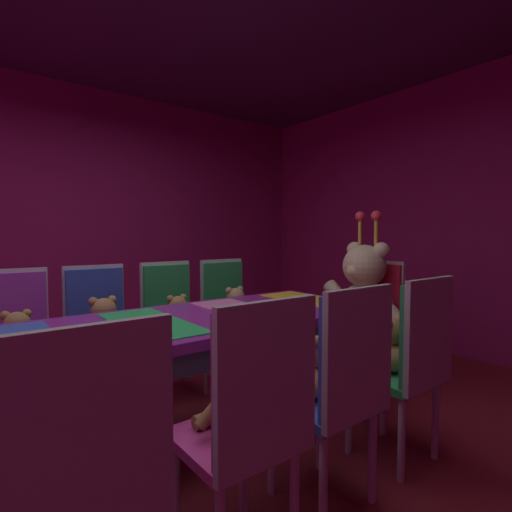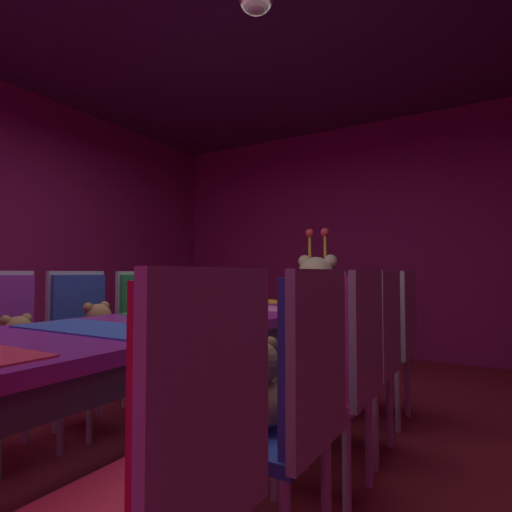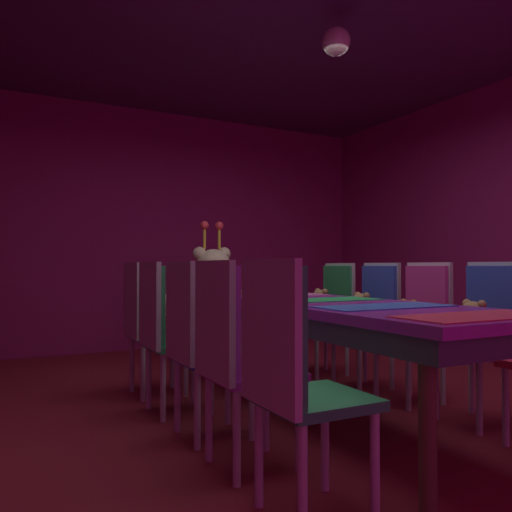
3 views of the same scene
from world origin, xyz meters
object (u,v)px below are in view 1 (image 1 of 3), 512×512
Objects in this scene: teddy_right_3 at (319,370)px; chair_right_4 at (414,353)px; chair_right_3 at (344,377)px; teddy_left_1 at (17,339)px; teddy_right_4 at (389,348)px; teddy_left_4 at (236,308)px; teddy_left_3 at (178,317)px; teddy_right_2 at (231,402)px; chair_left_4 at (226,305)px; chair_right_1 at (85,468)px; chair_left_1 at (14,332)px; teddy_right_1 at (72,448)px; king_teddy_bear at (363,291)px; chair_left_3 at (170,312)px; chair_left_2 at (98,322)px; teddy_left_2 at (104,325)px; banquet_table at (150,339)px; chair_right_2 at (254,409)px; throne_chair at (376,308)px.

teddy_right_3 is 0.57m from chair_right_4.
teddy_right_3 is (-0.14, -0.00, -0.01)m from chair_right_3.
teddy_left_1 is 0.98× the size of teddy_right_4.
teddy_left_3 is at bearing -91.74° from teddy_left_4.
teddy_right_2 is 0.29× the size of chair_right_4.
chair_left_4 is at bearing 95.09° from teddy_left_1.
teddy_right_4 is (-0.17, 1.60, -0.01)m from chair_right_1.
chair_left_1 is 1.70m from teddy_right_2.
teddy_right_1 reaches higher than teddy_right_2.
chair_right_4 is (-0.00, 0.56, 0.00)m from chair_right_3.
king_teddy_bear reaches higher than chair_left_4.
chair_left_4 and chair_right_4 have the same top height.
chair_left_3 is 0.14m from teddy_left_3.
king_teddy_bear is at bearing 58.95° from teddy_left_3.
teddy_right_2 is at bearing -17.80° from chair_left_3.
teddy_right_3 is at bearing 90.39° from teddy_right_4.
teddy_right_3 is (1.61, -0.03, -0.01)m from chair_left_3.
chair_left_2 is 3.24× the size of teddy_left_3.
chair_left_3 is at bearing -180.00° from teddy_left_3.
chair_left_2 reaches higher than teddy_right_1.
chair_right_3 is at bearing -104.56° from teddy_right_2.
king_teddy_bear reaches higher than teddy_right_1.
teddy_left_2 is 0.55m from teddy_left_3.
teddy_left_2 is at bearing 88.93° from teddy_left_1.
teddy_right_3 is (1.44, 0.52, -0.02)m from teddy_left_2.
chair_right_2 reaches higher than banquet_table.
king_teddy_bear reaches higher than chair_right_3.
chair_left_4 and chair_right_2 have the same top height.
chair_left_1 is 1.06× the size of king_teddy_bear.
teddy_right_4 is (-0.02, 1.60, 0.00)m from teddy_right_1.
teddy_left_1 is 2.56m from throne_chair.
teddy_left_2 is 1.46m from teddy_right_2.
banquet_table is 2.83× the size of chair_left_3.
teddy_left_3 is 0.93× the size of teddy_left_4.
chair_right_4 reaches higher than teddy_right_3.
teddy_left_2 is (-0.73, -0.02, -0.06)m from banquet_table.
teddy_left_4 is 0.33× the size of chair_right_2.
king_teddy_bear reaches higher than chair_right_2.
teddy_right_2 is (-0.14, 0.00, -0.02)m from chair_right_2.
chair_left_4 is (-0.14, 1.56, 0.01)m from teddy_left_1.
king_teddy_bear reaches higher than banquet_table.
chair_right_3 is at bearing -0.98° from chair_left_3.
teddy_left_3 is 0.98× the size of teddy_right_1.
teddy_left_2 is at bearing 72.78° from chair_left_1.
chair_right_2 and throne_chair have the same top height.
teddy_left_2 is at bearing -178.56° from banquet_table.
chair_left_4 is at bearing -42.19° from chair_right_1.
chair_left_4 is (0.01, 0.52, 0.00)m from chair_left_3.
chair_left_4 is 1.06× the size of king_teddy_bear.
chair_left_2 and chair_right_3 have the same top height.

